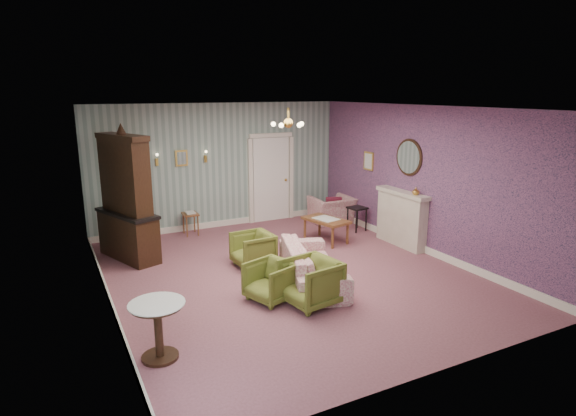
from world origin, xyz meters
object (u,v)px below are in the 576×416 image
olive_chair_c (253,248)px  wingback_chair (332,205)px  sofa_chintz (312,258)px  dresser (125,194)px  coffee_table (326,230)px  olive_chair_b (271,279)px  fireplace (401,218)px  olive_chair_a (311,280)px  side_table_black (357,219)px  pedestal_table (159,331)px

olive_chair_c → wingback_chair: size_ratio=0.71×
sofa_chintz → dresser: size_ratio=0.85×
dresser → coffee_table: (3.93, -0.85, -1.01)m
olive_chair_b → wingback_chair: 4.70m
wingback_chair → fireplace: fireplace is taller
olive_chair_a → fireplace: fireplace is taller
coffee_table → dresser: bearing=167.8°
olive_chair_b → sofa_chintz: bearing=91.2°
side_table_black → fireplace: bearing=-80.7°
coffee_table → olive_chair_a: bearing=-125.8°
fireplace → pedestal_table: 5.91m
olive_chair_b → sofa_chintz: size_ratio=0.31×
olive_chair_c → coffee_table: size_ratio=0.70×
olive_chair_a → sofa_chintz: size_ratio=0.36×
wingback_chair → fireplace: (0.34, -2.17, 0.15)m
fireplace → coffee_table: fireplace is taller
wingback_chair → olive_chair_a: bearing=57.0°
fireplace → coffee_table: 1.60m
dresser → pedestal_table: bearing=-114.6°
coffee_table → side_table_black: 1.13m
olive_chair_b → olive_chair_a: bearing=28.8°
side_table_black → pedestal_table: pedestal_table is taller
olive_chair_c → fireplace: size_ratio=0.50×
dresser → olive_chair_b: bearing=-81.7°
olive_chair_c → side_table_black: bearing=105.7°
olive_chair_a → dresser: bearing=-157.1°
sofa_chintz → coffee_table: sofa_chintz is taller
olive_chair_c → pedestal_table: pedestal_table is taller
wingback_chair → side_table_black: bearing=101.3°
pedestal_table → side_table_black: bearing=32.9°
pedestal_table → coffee_table: bearing=35.7°
sofa_chintz → pedestal_table: size_ratio=2.93×
sofa_chintz → fireplace: bearing=-53.3°
dresser → olive_chair_c: bearing=-57.4°
wingback_chair → side_table_black: (0.13, -0.88, -0.15)m
sofa_chintz → olive_chair_c: bearing=46.3°
sofa_chintz → wingback_chair: size_ratio=2.20×
sofa_chintz → pedestal_table: bearing=132.1°
dresser → fireplace: bearing=-38.9°
olive_chair_b → dresser: dresser is taller
olive_chair_b → olive_chair_c: olive_chair_c is taller
olive_chair_a → fireplace: size_ratio=0.56×
side_table_black → olive_chair_b: bearing=-143.4°
dresser → pedestal_table: dresser is taller
dresser → fireplace: size_ratio=1.81×
coffee_table → side_table_black: size_ratio=1.78×
pedestal_table → wingback_chair: bearing=39.8°
olive_chair_b → side_table_black: olive_chair_b is taller
sofa_chintz → wingback_chair: (2.31, 3.04, 0.01)m
olive_chair_a → coffee_table: bearing=135.6°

